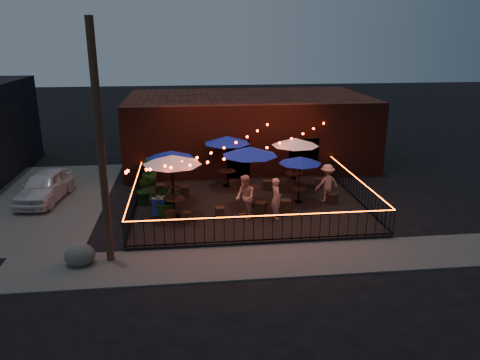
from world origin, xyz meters
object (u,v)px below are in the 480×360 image
object	(u,v)px
cafe_table_3	(227,140)
utility_pole	(101,148)
cooler	(160,206)
cafe_table_2	(250,152)
cafe_table_4	(300,161)
boulder	(80,255)
cafe_table_0	(172,161)
cafe_table_5	(295,143)
cafe_table_1	(171,155)

from	to	relation	value
cafe_table_3	utility_pole	bearing A→B (deg)	-122.44
utility_pole	cooler	bearing A→B (deg)	68.04
cafe_table_2	cooler	world-z (taller)	cafe_table_2
utility_pole	cafe_table_4	distance (m)	9.18
cafe_table_3	boulder	world-z (taller)	cafe_table_3
cafe_table_4	boulder	world-z (taller)	cafe_table_4
cafe_table_2	cooler	xyz separation A→B (m)	(-3.89, -0.66, -2.06)
cafe_table_0	cafe_table_5	size ratio (longest dim) A/B	0.94
utility_pole	boulder	bearing A→B (deg)	-167.63
cafe_table_0	cafe_table_3	xyz separation A→B (m)	(2.58, 3.92, -0.10)
cafe_table_1	cafe_table_5	size ratio (longest dim) A/B	0.84
cooler	boulder	xyz separation A→B (m)	(-2.50, -4.00, -0.18)
cafe_table_2	boulder	size ratio (longest dim) A/B	3.39
cafe_table_4	boulder	bearing A→B (deg)	-150.82
cafe_table_1	boulder	size ratio (longest dim) A/B	2.49
cooler	boulder	world-z (taller)	cooler
cafe_table_0	cafe_table_1	world-z (taller)	cafe_table_0
cafe_table_2	cafe_table_4	world-z (taller)	cafe_table_2
cafe_table_0	cafe_table_4	bearing A→B (deg)	11.59
cafe_table_1	cafe_table_5	world-z (taller)	cafe_table_5
cafe_table_1	boulder	distance (m)	6.65
cafe_table_1	cafe_table_3	size ratio (longest dim) A/B	0.80
cafe_table_5	boulder	size ratio (longest dim) A/B	2.97
cafe_table_0	cafe_table_5	xyz separation A→B (m)	(5.82, 3.18, -0.12)
cafe_table_2	cafe_table_3	world-z (taller)	cafe_table_2
cafe_table_0	boulder	world-z (taller)	cafe_table_0
cafe_table_0	cafe_table_3	bearing A→B (deg)	56.63
cafe_table_0	cafe_table_2	size ratio (longest dim) A/B	0.83
utility_pole	cooler	size ratio (longest dim) A/B	10.15
utility_pole	cafe_table_0	distance (m)	4.32
cafe_table_0	cafe_table_2	distance (m)	3.44
utility_pole	cafe_table_4	world-z (taller)	utility_pole
utility_pole	boulder	distance (m)	3.76
cafe_table_2	cafe_table_3	bearing A→B (deg)	103.72
cafe_table_1	boulder	xyz separation A→B (m)	(-2.97, -5.62, -1.95)
cafe_table_0	cafe_table_2	world-z (taller)	cafe_table_2
cafe_table_3	cooler	distance (m)	5.18
cooler	boulder	size ratio (longest dim) A/B	0.83
utility_pole	boulder	size ratio (longest dim) A/B	8.39
cafe_table_0	cafe_table_5	world-z (taller)	cafe_table_0
cafe_table_3	cafe_table_5	bearing A→B (deg)	-12.83
cooler	cafe_table_0	bearing A→B (deg)	-11.96
utility_pole	cafe_table_0	bearing A→B (deg)	58.63
boulder	cafe_table_2	bearing A→B (deg)	36.15
cafe_table_3	cafe_table_0	bearing A→B (deg)	-123.37
boulder	utility_pole	bearing A→B (deg)	12.37
cafe_table_4	cooler	world-z (taller)	cafe_table_4
cafe_table_4	cafe_table_1	bearing A→B (deg)	172.17
cafe_table_0	cafe_table_1	bearing A→B (deg)	93.49
utility_pole	cafe_table_1	size ratio (longest dim) A/B	3.37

